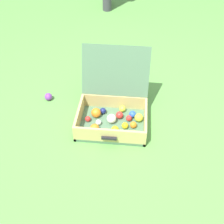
{
  "coord_description": "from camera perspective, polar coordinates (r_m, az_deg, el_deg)",
  "views": [
    {
      "loc": [
        0.08,
        -1.47,
        1.53
      ],
      "look_at": [
        -0.07,
        0.04,
        0.14
      ],
      "focal_mm": 44.36,
      "sensor_mm": 36.0,
      "label": 1
    }
  ],
  "objects": [
    {
      "name": "ground_plane",
      "position": [
        2.13,
        1.76,
        -3.68
      ],
      "size": [
        16.0,
        16.0,
        0.0
      ],
      "primitive_type": "plane",
      "color": "#569342"
    },
    {
      "name": "open_suitcase",
      "position": [
        2.13,
        0.22,
        0.73
      ],
      "size": [
        0.52,
        0.57,
        0.51
      ],
      "color": "#4C7051",
      "rests_on": "ground"
    },
    {
      "name": "stray_ball_on_grass",
      "position": [
        2.43,
        -12.97,
        3.09
      ],
      "size": [
        0.06,
        0.06,
        0.06
      ],
      "primitive_type": "sphere",
      "color": "purple",
      "rests_on": "ground"
    }
  ]
}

